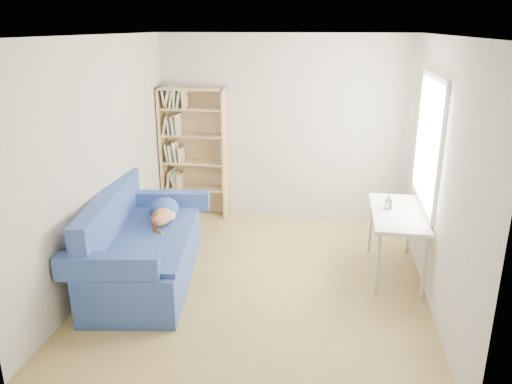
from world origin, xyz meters
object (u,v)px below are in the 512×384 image
sofa (143,248)px  pen_cup (388,204)px  desk (397,218)px  bookshelf (194,159)px

sofa → pen_cup: 2.76m
desk → pen_cup: size_ratio=7.41×
bookshelf → pen_cup: bookshelf is taller
sofa → bookshelf: 2.04m
sofa → desk: size_ratio=1.75×
bookshelf → pen_cup: (2.60, -1.35, -0.05)m
desk → sofa: bearing=-168.7°
pen_cup → bookshelf: bearing=152.5°
bookshelf → pen_cup: size_ratio=11.37×
desk → bookshelf: bearing=152.1°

